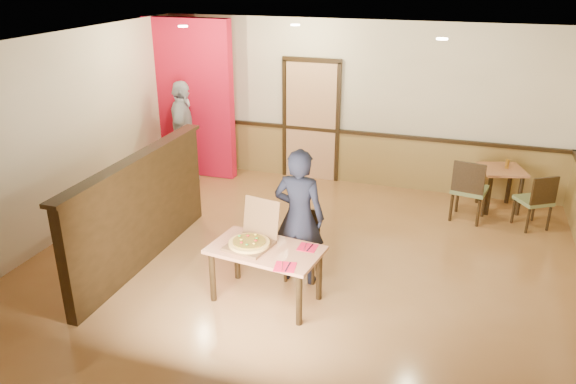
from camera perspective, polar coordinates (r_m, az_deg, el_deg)
name	(u,v)px	position (r m, az deg, el deg)	size (l,w,h in m)	color
floor	(295,278)	(7.08, 0.73, -8.71)	(7.00, 7.00, 0.00)	#AA7542
ceiling	(296,49)	(6.12, 0.86, 14.34)	(7.00, 7.00, 0.00)	black
wall_back	(357,105)	(9.73, 7.05, 8.80)	(7.00, 7.00, 0.00)	beige
wall_left	(45,144)	(8.17, -23.41, 4.47)	(7.00, 7.00, 0.00)	beige
wainscot_back	(354,158)	(9.96, 6.76, 3.45)	(7.00, 0.04, 0.90)	olive
chair_rail_back	(355,133)	(9.80, 6.86, 6.01)	(7.00, 0.06, 0.06)	black
back_door	(311,121)	(9.96, 2.36, 7.18)	(0.90, 0.06, 2.10)	tan
booth_partition	(141,210)	(7.37, -14.75, -1.77)	(0.20, 3.10, 1.44)	black
red_accent_panel	(190,99)	(10.22, -9.89, 9.30)	(1.60, 0.20, 2.78)	red
spot_a	(183,26)	(8.67, -10.63, 16.22)	(0.14, 0.14, 0.02)	beige
spot_b	(295,25)	(8.73, 0.74, 16.62)	(0.14, 0.14, 0.02)	beige
spot_c	(442,39)	(7.35, 15.39, 14.77)	(0.14, 0.14, 0.02)	beige
main_table	(266,257)	(6.39, -2.29, -6.58)	(1.33, 0.87, 0.67)	tan
diner_chair	(302,241)	(6.96, 1.48, -4.99)	(0.46, 0.46, 0.84)	#626F41
side_chair_left	(469,188)	(8.78, 17.91, 0.39)	(0.56, 0.56, 0.97)	#626F41
side_chair_right	(537,199)	(8.88, 23.94, -0.69)	(0.58, 0.58, 0.85)	#626F41
side_table	(501,179)	(9.39, 20.80, 1.28)	(0.79, 0.79, 0.68)	tan
diner	(299,217)	(6.67, 1.14, -2.54)	(0.62, 0.41, 1.70)	black
passerby	(183,134)	(9.87, -10.59, 5.84)	(1.07, 0.44, 1.82)	#9D9CA5
pizza_box	(252,240)	(6.39, -3.73, -4.93)	(0.55, 0.61, 0.48)	brown
pizza	(249,243)	(6.35, -3.96, -5.21)	(0.47, 0.47, 0.03)	#F0BF57
napkin_near	(285,267)	(5.97, -0.31, -7.61)	(0.26, 0.26, 0.01)	red
napkin_far	(308,247)	(6.35, 2.00, -5.65)	(0.21, 0.21, 0.01)	red
condiment	(507,164)	(9.34, 21.38, 2.68)	(0.06, 0.06, 0.15)	#9B641C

